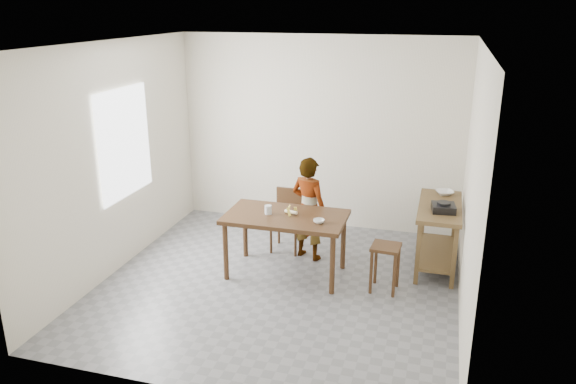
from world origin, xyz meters
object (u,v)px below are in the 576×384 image
(prep_counter, at_px, (437,236))
(stool, at_px, (385,268))
(child, at_px, (309,208))
(dining_table, at_px, (286,245))
(dining_chair, at_px, (287,221))

(prep_counter, height_order, stool, prep_counter)
(child, bearing_deg, dining_table, 94.38)
(dining_table, xyz_separation_m, child, (0.15, 0.52, 0.29))
(prep_counter, bearing_deg, dining_table, -157.85)
(dining_chair, height_order, stool, dining_chair)
(child, distance_m, dining_chair, 0.44)
(stool, bearing_deg, dining_chair, 150.81)
(dining_chair, bearing_deg, child, -22.75)
(prep_counter, height_order, child, child)
(child, xyz_separation_m, dining_chair, (-0.32, 0.14, -0.26))
(dining_table, height_order, child, child)
(dining_table, xyz_separation_m, prep_counter, (1.72, 0.70, 0.03))
(child, height_order, stool, child)
(prep_counter, xyz_separation_m, child, (-1.57, -0.18, 0.26))
(child, bearing_deg, prep_counter, -153.31)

